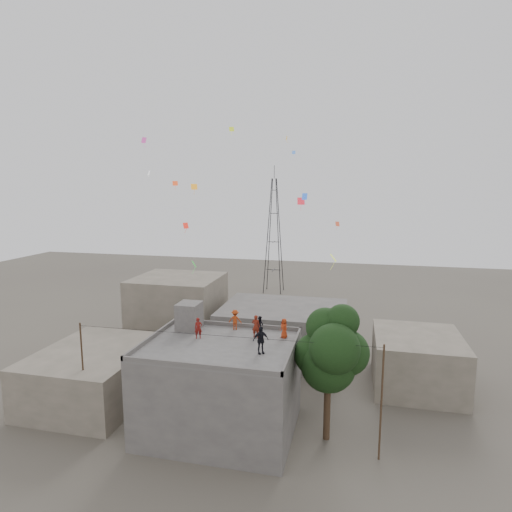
{
  "coord_description": "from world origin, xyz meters",
  "views": [
    {
      "loc": [
        8.65,
        -26.07,
        16.46
      ],
      "look_at": [
        1.98,
        2.25,
        11.86
      ],
      "focal_mm": 30.0,
      "sensor_mm": 36.0,
      "label": 1
    }
  ],
  "objects_px": {
    "stair_head_box": "(189,316)",
    "transmission_tower": "(274,236)",
    "tree": "(331,351)",
    "person_red_adult": "(256,326)",
    "person_dark_adult": "(261,340)"
  },
  "relations": [
    {
      "from": "transmission_tower",
      "to": "person_red_adult",
      "type": "distance_m",
      "value": 38.57
    },
    {
      "from": "person_red_adult",
      "to": "stair_head_box",
      "type": "bearing_deg",
      "value": -1.1
    },
    {
      "from": "stair_head_box",
      "to": "tree",
      "type": "distance_m",
      "value": 10.8
    },
    {
      "from": "transmission_tower",
      "to": "person_dark_adult",
      "type": "distance_m",
      "value": 41.5
    },
    {
      "from": "tree",
      "to": "transmission_tower",
      "type": "height_order",
      "value": "transmission_tower"
    },
    {
      "from": "tree",
      "to": "person_red_adult",
      "type": "distance_m",
      "value": 5.56
    },
    {
      "from": "tree",
      "to": "person_dark_adult",
      "type": "relative_size",
      "value": 5.12
    },
    {
      "from": "transmission_tower",
      "to": "person_dark_adult",
      "type": "bearing_deg",
      "value": -80.26
    },
    {
      "from": "stair_head_box",
      "to": "person_dark_adult",
      "type": "height_order",
      "value": "stair_head_box"
    },
    {
      "from": "tree",
      "to": "person_red_adult",
      "type": "xyz_separation_m",
      "value": [
        -5.32,
        1.38,
        0.81
      ]
    },
    {
      "from": "tree",
      "to": "person_red_adult",
      "type": "height_order",
      "value": "tree"
    },
    {
      "from": "tree",
      "to": "transmission_tower",
      "type": "bearing_deg",
      "value": 106.09
    },
    {
      "from": "stair_head_box",
      "to": "transmission_tower",
      "type": "distance_m",
      "value": 37.46
    },
    {
      "from": "tree",
      "to": "stair_head_box",
      "type": "bearing_deg",
      "value": 169.26
    },
    {
      "from": "transmission_tower",
      "to": "person_dark_adult",
      "type": "height_order",
      "value": "transmission_tower"
    }
  ]
}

